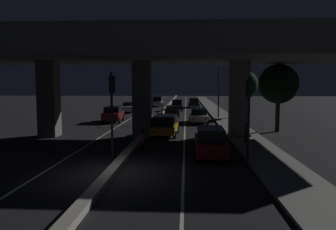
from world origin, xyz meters
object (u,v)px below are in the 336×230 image
Objects in this scene: car_white_second_oncoming at (129,107)px; street_lamp at (216,82)px; traffic_light_left_of_median at (112,100)px; car_black_fourth at (172,110)px; car_dark_red_lead_oncoming at (113,114)px; car_taxi_yellow_second at (165,125)px; car_dark_blue_fifth at (177,105)px; motorcycle_red_filtering_far at (161,118)px; car_white_third at (198,115)px; car_dark_green_sixth at (194,102)px; pedestrian_on_sidewalk at (247,131)px; car_dark_red_lead at (210,142)px; motorcycle_black_filtering_near at (142,142)px; traffic_light_right_of_median at (249,103)px; car_white_third_oncoming at (157,101)px; motorcycle_white_filtering_mid at (153,126)px; car_dark_blue_fourth_oncoming at (150,99)px.

street_lamp is at bearing 57.44° from car_white_second_oncoming.
traffic_light_left_of_median reaches higher than car_black_fourth.
car_dark_red_lead_oncoming is at bearing -160.41° from street_lamp.
car_taxi_yellow_second is (2.38, 8.66, -2.45)m from traffic_light_left_of_median.
car_dark_blue_fifth is 2.13× the size of motorcycle_red_filtering_far.
car_black_fourth is at bearing 23.17° from car_white_third.
car_dark_green_sixth is 15.00m from car_white_second_oncoming.
pedestrian_on_sidewalk reaches higher than car_dark_green_sixth.
traffic_light_left_of_median is 1.10× the size of car_taxi_yellow_second.
car_taxi_yellow_second is 9.35m from car_white_third.
street_lamp reaches higher than car_dark_red_lead_oncoming.
car_black_fourth is at bearing 170.71° from car_dark_green_sixth.
car_dark_red_lead is 4.79m from pedestrian_on_sidewalk.
motorcycle_black_filtering_near is at bearing -107.60° from street_lamp.
car_taxi_yellow_second is (-5.10, 8.66, -2.31)m from traffic_light_right_of_median.
traffic_light_right_of_median is at bearing -109.57° from motorcycle_black_filtering_near.
car_taxi_yellow_second is 22.13m from car_white_second_oncoming.
car_taxi_yellow_second is at bearing 17.37° from car_white_second_oncoming.
car_white_third is at bearing 12.56° from car_white_third_oncoming.
car_white_third is 1.03× the size of car_dark_green_sixth.
motorcycle_black_filtering_near is (-4.06, -15.36, -0.23)m from car_white_third.
street_lamp is at bearing -26.64° from car_white_third.
car_dark_blue_fifth is (-2.80, 16.05, 0.07)m from car_white_third.
motorcycle_white_filtering_mid is (1.22, 10.24, -2.73)m from traffic_light_left_of_median.
car_dark_red_lead_oncoming is 2.20× the size of motorcycle_red_filtering_far.
car_white_third is (-2.04, 17.49, -2.36)m from traffic_light_right_of_median.
car_white_third is 0.97× the size of car_black_fourth.
pedestrian_on_sidewalk is at bearing 40.62° from car_dark_red_lead_oncoming.
car_dark_red_lead_oncoming reaches higher than car_white_third.
car_dark_red_lead_oncoming reaches higher than car_black_fourth.
car_dark_blue_fifth is 1.03× the size of car_white_second_oncoming.
car_dark_red_lead is 2.85× the size of pedestrian_on_sidewalk.
street_lamp reaches higher than car_dark_blue_fifth.
car_dark_blue_fifth is 0.91× the size of car_dark_blue_fourth_oncoming.
street_lamp reaches higher than motorcycle_white_filtering_mid.
car_dark_blue_fifth is 16.95m from car_dark_red_lead_oncoming.
motorcycle_black_filtering_near is 1.18× the size of pedestrian_on_sidewalk.
car_white_third is 1.04× the size of car_white_second_oncoming.
motorcycle_black_filtering_near is at bearing 8.47° from car_dark_blue_fourth_oncoming.
pedestrian_on_sidewalk reaches higher than motorcycle_white_filtering_mid.
traffic_light_right_of_median is 1.02× the size of car_dark_blue_fourth_oncoming.
traffic_light_left_of_median reaches higher than car_dark_red_lead.
street_lamp reaches higher than traffic_light_left_of_median.
car_dark_blue_fourth_oncoming is 2.44× the size of motorcycle_white_filtering_mid.
car_dark_red_lead is 1.12× the size of car_white_second_oncoming.
car_taxi_yellow_second is at bearing 10.42° from car_dark_blue_fourth_oncoming.
car_dark_blue_fifth is at bearing -2.64° from motorcycle_black_filtering_near.
car_white_third is 26.55m from car_white_third_oncoming.
car_white_third is at bearing -16.45° from car_taxi_yellow_second.
car_dark_blue_fifth is at bearing 161.25° from car_dark_green_sixth.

